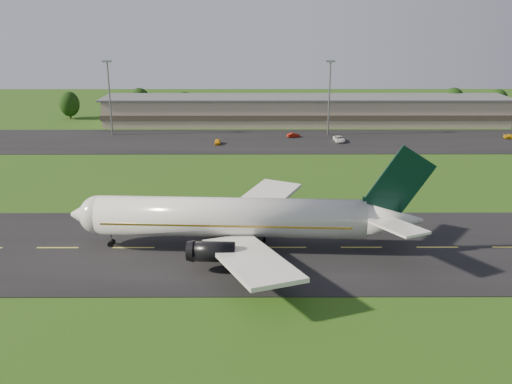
{
  "coord_description": "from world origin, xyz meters",
  "views": [
    {
      "loc": [
        -15.51,
        -76.17,
        32.55
      ],
      "look_at": [
        -15.25,
        8.0,
        6.0
      ],
      "focal_mm": 40.0,
      "sensor_mm": 36.0,
      "label": 1
    }
  ],
  "objects_px": {
    "airliner": "(236,218)",
    "service_vehicle_a": "(218,142)",
    "terminal": "(326,111)",
    "service_vehicle_b": "(293,135)",
    "service_vehicle_d": "(511,137)",
    "light_mast_west": "(109,89)",
    "light_mast_centre": "(330,89)",
    "service_vehicle_c": "(339,139)"
  },
  "relations": [
    {
      "from": "terminal",
      "to": "service_vehicle_c",
      "type": "relative_size",
      "value": 27.69
    },
    {
      "from": "airliner",
      "to": "service_vehicle_a",
      "type": "distance_m",
      "value": 68.53
    },
    {
      "from": "service_vehicle_a",
      "to": "terminal",
      "type": "bearing_deg",
      "value": 38.99
    },
    {
      "from": "light_mast_centre",
      "to": "terminal",
      "type": "bearing_deg",
      "value": 85.05
    },
    {
      "from": "service_vehicle_a",
      "to": "service_vehicle_b",
      "type": "xyz_separation_m",
      "value": [
        20.15,
        8.3,
        -0.05
      ]
    },
    {
      "from": "airliner",
      "to": "service_vehicle_a",
      "type": "height_order",
      "value": "airliner"
    },
    {
      "from": "light_mast_centre",
      "to": "service_vehicle_c",
      "type": "distance_m",
      "value": 15.21
    },
    {
      "from": "terminal",
      "to": "service_vehicle_b",
      "type": "relative_size",
      "value": 40.91
    },
    {
      "from": "terminal",
      "to": "light_mast_centre",
      "type": "xyz_separation_m",
      "value": [
        -1.4,
        -16.18,
        8.75
      ]
    },
    {
      "from": "airliner",
      "to": "service_vehicle_b",
      "type": "xyz_separation_m",
      "value": [
        13.21,
        76.36,
        -3.98
      ]
    },
    {
      "from": "airliner",
      "to": "service_vehicle_d",
      "type": "relative_size",
      "value": 12.73
    },
    {
      "from": "service_vehicle_c",
      "to": "light_mast_centre",
      "type": "bearing_deg",
      "value": 96.87
    },
    {
      "from": "terminal",
      "to": "service_vehicle_d",
      "type": "height_order",
      "value": "terminal"
    },
    {
      "from": "service_vehicle_a",
      "to": "light_mast_west",
      "type": "bearing_deg",
      "value": 155.32
    },
    {
      "from": "terminal",
      "to": "light_mast_centre",
      "type": "relative_size",
      "value": 7.13
    },
    {
      "from": "terminal",
      "to": "service_vehicle_a",
      "type": "bearing_deg",
      "value": -138.11
    },
    {
      "from": "light_mast_west",
      "to": "service_vehicle_c",
      "type": "relative_size",
      "value": 3.89
    },
    {
      "from": "light_mast_west",
      "to": "light_mast_centre",
      "type": "distance_m",
      "value": 60.0
    },
    {
      "from": "terminal",
      "to": "service_vehicle_b",
      "type": "distance_m",
      "value": 23.08
    },
    {
      "from": "light_mast_centre",
      "to": "service_vehicle_a",
      "type": "relative_size",
      "value": 5.48
    },
    {
      "from": "airliner",
      "to": "terminal",
      "type": "xyz_separation_m",
      "value": [
        24.47,
        96.23,
        -0.67
      ]
    },
    {
      "from": "light_mast_centre",
      "to": "service_vehicle_b",
      "type": "bearing_deg",
      "value": -159.49
    },
    {
      "from": "terminal",
      "to": "service_vehicle_a",
      "type": "distance_m",
      "value": 42.31
    },
    {
      "from": "airliner",
      "to": "light_mast_centre",
      "type": "xyz_separation_m",
      "value": [
        23.07,
        80.05,
        8.08
      ]
    },
    {
      "from": "light_mast_west",
      "to": "service_vehicle_c",
      "type": "xyz_separation_m",
      "value": [
        61.77,
        -9.3,
        -11.91
      ]
    },
    {
      "from": "service_vehicle_b",
      "to": "service_vehicle_d",
      "type": "xyz_separation_m",
      "value": [
        58.6,
        -2.05,
        0.0
      ]
    },
    {
      "from": "airliner",
      "to": "terminal",
      "type": "bearing_deg",
      "value": 78.79
    },
    {
      "from": "light_mast_west",
      "to": "service_vehicle_c",
      "type": "height_order",
      "value": "light_mast_west"
    },
    {
      "from": "service_vehicle_a",
      "to": "service_vehicle_d",
      "type": "height_order",
      "value": "service_vehicle_a"
    },
    {
      "from": "service_vehicle_b",
      "to": "service_vehicle_a",
      "type": "bearing_deg",
      "value": 92.49
    },
    {
      "from": "terminal",
      "to": "light_mast_centre",
      "type": "height_order",
      "value": "light_mast_centre"
    },
    {
      "from": "light_mast_west",
      "to": "light_mast_centre",
      "type": "height_order",
      "value": "same"
    },
    {
      "from": "service_vehicle_c",
      "to": "service_vehicle_d",
      "type": "relative_size",
      "value": 1.3
    },
    {
      "from": "service_vehicle_a",
      "to": "service_vehicle_d",
      "type": "relative_size",
      "value": 0.92
    },
    {
      "from": "airliner",
      "to": "service_vehicle_b",
      "type": "height_order",
      "value": "airliner"
    },
    {
      "from": "service_vehicle_a",
      "to": "service_vehicle_c",
      "type": "distance_m",
      "value": 31.89
    },
    {
      "from": "service_vehicle_d",
      "to": "airliner",
      "type": "bearing_deg",
      "value": 142.1
    },
    {
      "from": "terminal",
      "to": "service_vehicle_a",
      "type": "height_order",
      "value": "terminal"
    },
    {
      "from": "airliner",
      "to": "light_mast_centre",
      "type": "height_order",
      "value": "light_mast_centre"
    },
    {
      "from": "terminal",
      "to": "service_vehicle_b",
      "type": "xyz_separation_m",
      "value": [
        -11.26,
        -19.87,
        -3.31
      ]
    },
    {
      "from": "airliner",
      "to": "light_mast_west",
      "type": "distance_m",
      "value": 88.52
    },
    {
      "from": "light_mast_centre",
      "to": "service_vehicle_c",
      "type": "relative_size",
      "value": 3.89
    }
  ]
}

